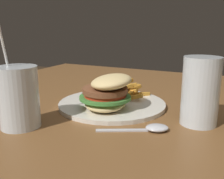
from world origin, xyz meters
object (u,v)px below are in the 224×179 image
object	(u,v)px
meal_plate_near	(110,97)
spoon	(153,128)
juice_glass	(19,99)
beer_glass	(200,92)

from	to	relation	value
meal_plate_near	spoon	bearing A→B (deg)	57.19
meal_plate_near	juice_glass	size ratio (longest dim) A/B	1.27
meal_plate_near	juice_glass	xyz separation A→B (m)	(0.18, -0.12, 0.03)
beer_glass	spoon	size ratio (longest dim) A/B	1.03
beer_glass	spoon	distance (m)	0.13
beer_glass	spoon	xyz separation A→B (m)	(0.08, -0.08, -0.06)
meal_plate_near	spoon	xyz separation A→B (m)	(0.09, 0.14, -0.02)
meal_plate_near	beer_glass	bearing A→B (deg)	87.53
beer_glass	juice_glass	xyz separation A→B (m)	(0.17, -0.33, -0.01)
juice_glass	spoon	world-z (taller)	juice_glass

